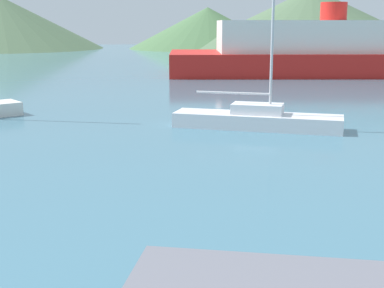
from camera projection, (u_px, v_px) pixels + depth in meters
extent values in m
cube|color=silver|center=(257.00, 121.00, 23.83)|extent=(7.63, 3.58, 0.65)
cube|color=silver|center=(257.00, 109.00, 23.71)|extent=(2.46, 1.73, 0.46)
cylinder|color=#BCBCC1|center=(272.00, 38.00, 22.88)|extent=(0.12, 0.12, 6.64)
cylinder|color=#BCBCC1|center=(232.00, 93.00, 23.84)|extent=(3.26, 0.97, 0.10)
cube|color=red|center=(330.00, 63.00, 49.28)|extent=(29.64, 9.83, 2.03)
cube|color=silver|center=(332.00, 36.00, 48.74)|extent=(20.76, 8.30, 2.82)
cylinder|color=red|center=(333.00, 11.00, 48.25)|extent=(2.38, 2.38, 1.60)
cone|color=#476B42|center=(207.00, 28.00, 99.40)|extent=(29.22, 29.22, 7.50)
cone|color=#4C6647|center=(310.00, 19.00, 93.97)|extent=(44.85, 44.85, 10.61)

